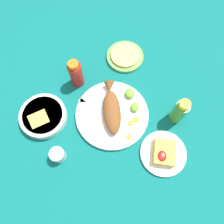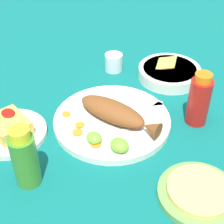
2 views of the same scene
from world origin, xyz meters
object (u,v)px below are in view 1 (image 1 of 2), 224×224
at_px(fried_fish, 112,109).
at_px(fork_near, 93,111).
at_px(main_plate, 112,115).
at_px(guacamole_bowl, 43,116).
at_px(side_plate_fries, 163,153).
at_px(hot_sauce_bottle_red, 76,74).
at_px(hot_sauce_bottle_green, 179,111).
at_px(fork_far, 99,101).
at_px(salt_cup, 58,155).
at_px(tortilla_plate, 125,57).

xyz_separation_m(fried_fish, fork_near, (0.01, -0.08, -0.02)).
relative_size(main_plate, guacamole_bowl, 1.59).
xyz_separation_m(side_plate_fries, guacamole_bowl, (-0.08, -0.50, 0.01)).
xyz_separation_m(hot_sauce_bottle_red, side_plate_fries, (0.27, 0.39, -0.06)).
height_order(hot_sauce_bottle_green, side_plate_fries, hot_sauce_bottle_green).
height_order(hot_sauce_bottle_red, guacamole_bowl, hot_sauce_bottle_red).
relative_size(fried_fish, hot_sauce_bottle_green, 1.61).
bearing_deg(side_plate_fries, fork_far, -122.53).
height_order(fork_far, salt_cup, salt_cup).
height_order(fork_far, hot_sauce_bottle_green, hot_sauce_bottle_green).
height_order(fork_near, tortilla_plate, fork_near).
xyz_separation_m(main_plate, guacamole_bowl, (0.05, -0.28, 0.01)).
height_order(fork_far, side_plate_fries, fork_far).
relative_size(fork_far, side_plate_fries, 1.03).
distance_m(fried_fish, tortilla_plate, 0.29).
relative_size(fork_far, salt_cup, 3.31).
xyz_separation_m(fried_fish, salt_cup, (0.21, -0.18, -0.02)).
bearing_deg(fried_fish, salt_cup, -53.76).
distance_m(hot_sauce_bottle_red, guacamole_bowl, 0.22).
relative_size(fork_far, hot_sauce_bottle_red, 1.28).
bearing_deg(hot_sauce_bottle_red, fried_fish, 53.63).
distance_m(hot_sauce_bottle_green, salt_cup, 0.50).
height_order(hot_sauce_bottle_green, tortilla_plate, hot_sauce_bottle_green).
bearing_deg(salt_cup, fried_fish, 139.97).
xyz_separation_m(main_plate, tortilla_plate, (-0.29, 0.02, -0.00)).
xyz_separation_m(fork_near, fork_far, (-0.05, 0.02, 0.00)).
bearing_deg(guacamole_bowl, fork_near, 104.57).
bearing_deg(guacamole_bowl, fork_far, 114.77).
bearing_deg(guacamole_bowl, tortilla_plate, 139.29).
relative_size(fork_near, side_plate_fries, 0.91).
xyz_separation_m(fried_fish, fork_far, (-0.04, -0.06, -0.02)).
bearing_deg(hot_sauce_bottle_red, guacamole_bowl, -29.60).
xyz_separation_m(hot_sauce_bottle_green, side_plate_fries, (0.16, -0.04, -0.06)).
bearing_deg(hot_sauce_bottle_red, fork_near, 34.81).
distance_m(hot_sauce_bottle_red, salt_cup, 0.34).
distance_m(fried_fish, guacamole_bowl, 0.28).
height_order(hot_sauce_bottle_green, guacamole_bowl, hot_sauce_bottle_green).
relative_size(side_plate_fries, tortilla_plate, 1.05).
distance_m(main_plate, fork_near, 0.08).
bearing_deg(side_plate_fries, salt_cup, -80.49).
distance_m(fried_fish, fork_far, 0.07).
height_order(fork_near, hot_sauce_bottle_red, hot_sauce_bottle_red).
relative_size(hot_sauce_bottle_green, side_plate_fries, 0.82).
distance_m(main_plate, salt_cup, 0.27).
relative_size(hot_sauce_bottle_red, side_plate_fries, 0.81).
bearing_deg(hot_sauce_bottle_red, tortilla_plate, 129.66).
bearing_deg(tortilla_plate, guacamole_bowl, -40.71).
bearing_deg(salt_cup, fork_far, 154.64).
distance_m(salt_cup, tortilla_plate, 0.53).
bearing_deg(fork_far, tortilla_plate, -114.57).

